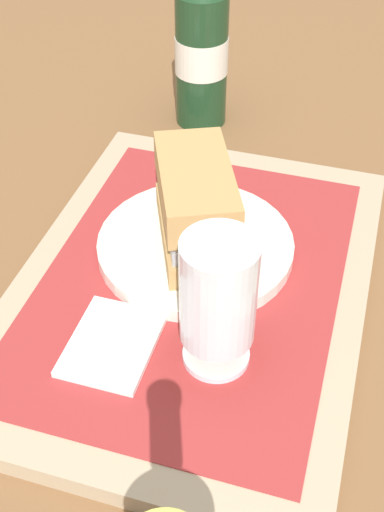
{
  "coord_description": "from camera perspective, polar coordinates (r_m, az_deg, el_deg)",
  "views": [
    {
      "loc": [
        0.43,
        0.13,
        0.46
      ],
      "look_at": [
        0.0,
        0.0,
        0.05
      ],
      "focal_mm": 47.02,
      "sensor_mm": 36.0,
      "label": 1
    }
  ],
  "objects": [
    {
      "name": "napkin_folded",
      "position": [
        0.57,
        -6.79,
        -7.4
      ],
      "size": [
        0.09,
        0.07,
        0.01
      ],
      "primitive_type": "cube",
      "color": "white",
      "rests_on": "placemat"
    },
    {
      "name": "sandwich",
      "position": [
        0.61,
        0.35,
        4.16
      ],
      "size": [
        0.14,
        0.11,
        0.08
      ],
      "rotation": [
        0.0,
        0.0,
        0.42
      ],
      "color": "tan",
      "rests_on": "plate"
    },
    {
      "name": "second_bottle",
      "position": [
        0.84,
        0.82,
        17.62
      ],
      "size": [
        0.07,
        0.07,
        0.27
      ],
      "color": "#19381E",
      "rests_on": "ground_plane"
    },
    {
      "name": "beer_glass",
      "position": [
        0.51,
        2.24,
        -3.59
      ],
      "size": [
        0.06,
        0.06,
        0.12
      ],
      "color": "silver",
      "rests_on": "placemat"
    },
    {
      "name": "plate",
      "position": [
        0.65,
        0.3,
        0.88
      ],
      "size": [
        0.19,
        0.19,
        0.01
      ],
      "primitive_type": "cylinder",
      "color": "silver",
      "rests_on": "placemat"
    },
    {
      "name": "ground_plane",
      "position": [
        0.64,
        0.0,
        -3.29
      ],
      "size": [
        3.0,
        3.0,
        0.0
      ],
      "primitive_type": "plane",
      "color": "brown"
    },
    {
      "name": "tray",
      "position": [
        0.63,
        0.0,
        -2.66
      ],
      "size": [
        0.44,
        0.32,
        0.02
      ],
      "primitive_type": "cube",
      "color": "tan",
      "rests_on": "ground_plane"
    },
    {
      "name": "placemat",
      "position": [
        0.63,
        0.0,
        -1.98
      ],
      "size": [
        0.38,
        0.27,
        0.0
      ],
      "primitive_type": "cube",
      "color": "#9E2D2D",
      "rests_on": "tray"
    }
  ]
}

